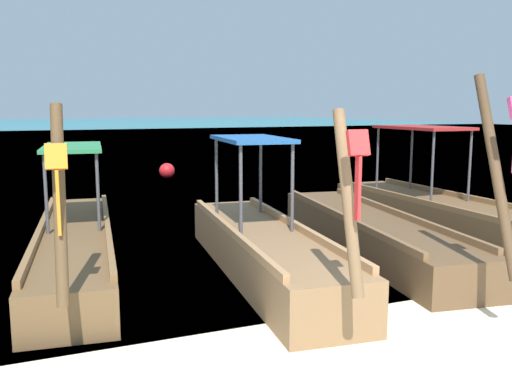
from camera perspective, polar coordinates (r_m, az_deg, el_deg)
The scene contains 6 objects.
sea_water at distance 65.67m, azimuth -19.98°, elevation 6.03°, with size 120.00×120.00×0.00m, color #147A89.
longtail_boat_orange_ribbon at distance 9.08m, azimuth -17.96°, elevation -5.09°, with size 1.74×6.61×2.48m.
longtail_boat_red_ribbon at distance 8.22m, azimuth 0.83°, elevation -5.81°, with size 1.65×5.71×2.43m.
longtail_boat_pink_ribbon at distance 9.79m, azimuth 11.59°, elevation -4.10°, with size 2.02×6.64×2.83m.
longtail_boat_violet_ribbon at distance 11.94m, azimuth 18.59°, elevation -1.90°, with size 1.44×6.79×2.39m.
mooring_buoy_near at distance 19.42m, azimuth -9.08°, elevation 2.15°, with size 0.53×0.53×0.53m.
Camera 1 is at (-3.15, -3.42, 2.44)m, focal length 39.20 mm.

